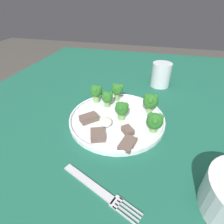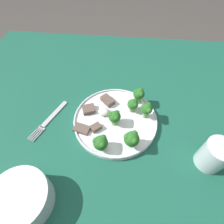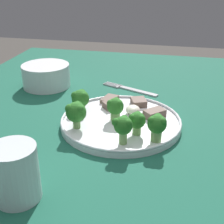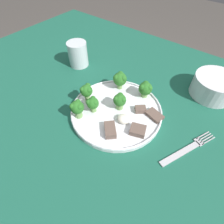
{
  "view_description": "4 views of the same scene",
  "coord_description": "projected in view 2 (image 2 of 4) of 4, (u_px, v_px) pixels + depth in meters",
  "views": [
    {
      "loc": [
        0.45,
        0.1,
        1.07
      ],
      "look_at": [
        0.05,
        -0.01,
        0.78
      ],
      "focal_mm": 28.0,
      "sensor_mm": 36.0,
      "label": 1
    },
    {
      "loc": [
        0.03,
        0.34,
        1.24
      ],
      "look_at": [
        0.06,
        0.01,
        0.82
      ],
      "focal_mm": 28.0,
      "sensor_mm": 36.0,
      "label": 2
    },
    {
      "loc": [
        -0.57,
        -0.1,
        1.1
      ],
      "look_at": [
        0.03,
        0.02,
        0.8
      ],
      "focal_mm": 50.0,
      "sensor_mm": 36.0,
      "label": 3
    },
    {
      "loc": [
        0.26,
        -0.27,
        1.17
      ],
      "look_at": [
        0.05,
        -0.01,
        0.79
      ],
      "focal_mm": 28.0,
      "sensor_mm": 36.0,
      "label": 4
    }
  ],
  "objects": [
    {
      "name": "ground_plane",
      "position": [
        121.0,
        184.0,
        1.19
      ],
      "size": [
        8.0,
        8.0,
        0.0
      ],
      "primitive_type": "plane",
      "color": "#4C4742"
    },
    {
      "name": "table",
      "position": [
        129.0,
        134.0,
        0.66
      ],
      "size": [
        1.35,
        1.05,
        0.76
      ],
      "color": "#195642",
      "rests_on": "ground_plane"
    },
    {
      "name": "dinner_plate",
      "position": [
        115.0,
        120.0,
        0.57
      ],
      "size": [
        0.27,
        0.27,
        0.02
      ],
      "color": "white",
      "rests_on": "table"
    },
    {
      "name": "fork",
      "position": [
        49.0,
        120.0,
        0.58
      ],
      "size": [
        0.09,
        0.17,
        0.0
      ],
      "color": "#B2B2B7",
      "rests_on": "table"
    },
    {
      "name": "cream_bowl",
      "position": [
        22.0,
        199.0,
        0.41
      ],
      "size": [
        0.14,
        0.14,
        0.07
      ],
      "color": "silver",
      "rests_on": "table"
    },
    {
      "name": "drinking_glass",
      "position": [
        213.0,
        156.0,
        0.46
      ],
      "size": [
        0.07,
        0.07,
        0.09
      ],
      "color": "silver",
      "rests_on": "table"
    },
    {
      "name": "broccoli_floret_near_rim_left",
      "position": [
        101.0,
        143.0,
        0.49
      ],
      "size": [
        0.04,
        0.04,
        0.05
      ],
      "color": "#709E56",
      "rests_on": "dinner_plate"
    },
    {
      "name": "broccoli_floret_center_left",
      "position": [
        115.0,
        117.0,
        0.54
      ],
      "size": [
        0.04,
        0.04,
        0.05
      ],
      "color": "#709E56",
      "rests_on": "dinner_plate"
    },
    {
      "name": "broccoli_floret_back_left",
      "position": [
        147.0,
        109.0,
        0.55
      ],
      "size": [
        0.04,
        0.04,
        0.06
      ],
      "color": "#709E56",
      "rests_on": "dinner_plate"
    },
    {
      "name": "broccoli_floret_front_left",
      "position": [
        139.0,
        94.0,
        0.59
      ],
      "size": [
        0.04,
        0.04,
        0.06
      ],
      "color": "#709E56",
      "rests_on": "dinner_plate"
    },
    {
      "name": "broccoli_floret_center_back",
      "position": [
        133.0,
        105.0,
        0.57
      ],
      "size": [
        0.04,
        0.04,
        0.05
      ],
      "color": "#709E56",
      "rests_on": "dinner_plate"
    },
    {
      "name": "broccoli_floret_mid_cluster",
      "position": [
        132.0,
        139.0,
        0.49
      ],
      "size": [
        0.05,
        0.04,
        0.06
      ],
      "color": "#709E56",
      "rests_on": "dinner_plate"
    },
    {
      "name": "meat_slice_front_slice",
      "position": [
        89.0,
        109.0,
        0.59
      ],
      "size": [
        0.05,
        0.05,
        0.02
      ],
      "color": "brown",
      "rests_on": "dinner_plate"
    },
    {
      "name": "meat_slice_middle_slice",
      "position": [
        96.0,
        127.0,
        0.54
      ],
      "size": [
        0.04,
        0.04,
        0.02
      ],
      "color": "brown",
      "rests_on": "dinner_plate"
    },
    {
      "name": "meat_slice_rear_slice",
      "position": [
        107.0,
        100.0,
        0.61
      ],
      "size": [
        0.05,
        0.05,
        0.02
      ],
      "color": "brown",
      "rests_on": "dinner_plate"
    },
    {
      "name": "meat_slice_edge_slice",
      "position": [
        82.0,
        129.0,
        0.54
      ],
      "size": [
        0.06,
        0.04,
        0.01
      ],
      "color": "brown",
      "rests_on": "dinner_plate"
    },
    {
      "name": "sauce_dollop",
      "position": [
        104.0,
        112.0,
        0.58
      ],
      "size": [
        0.04,
        0.03,
        0.02
      ],
      "color": "silver",
      "rests_on": "dinner_plate"
    }
  ]
}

